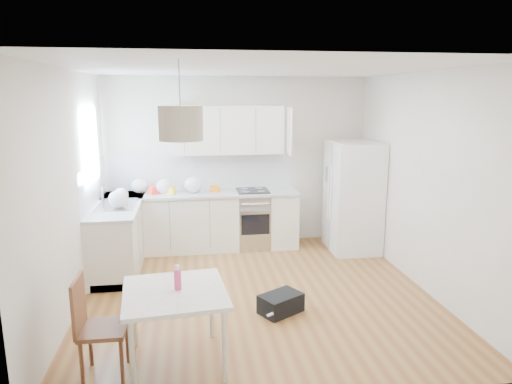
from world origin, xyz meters
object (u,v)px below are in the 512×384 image
dining_table (175,299)px  dining_chair (104,327)px  gym_bag (281,303)px  refrigerator (354,197)px

dining_table → dining_chair: dining_chair is taller
dining_chair → gym_bag: (1.75, 0.93, -0.35)m
dining_table → dining_chair: size_ratio=1.07×
dining_table → gym_bag: bearing=30.9°
dining_chair → refrigerator: bearing=42.1°
dining_table → dining_chair: 0.64m
refrigerator → dining_table: refrigerator is taller
dining_table → gym_bag: (1.14, 0.83, -0.53)m
refrigerator → gym_bag: refrigerator is taller
refrigerator → dining_chair: refrigerator is taller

